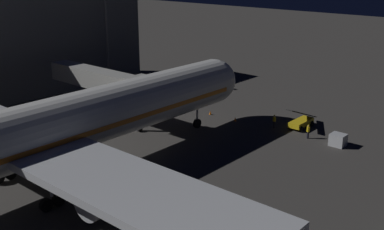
# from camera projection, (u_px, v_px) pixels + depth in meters

# --- Properties ---
(ground_plane) EXTENTS (320.00, 320.00, 0.00)m
(ground_plane) POSITION_uv_depth(u_px,v_px,m) (101.00, 165.00, 51.59)
(ground_plane) COLOR #383533
(airliner_at_gate) EXTENTS (52.83, 64.59, 20.48)m
(airliner_at_gate) POSITION_uv_depth(u_px,v_px,m) (16.00, 140.00, 43.16)
(airliner_at_gate) COLOR silver
(airliner_at_gate) RESTS_ON ground_plane
(jet_bridge) EXTENTS (19.21, 3.40, 7.24)m
(jet_bridge) POSITION_uv_depth(u_px,v_px,m) (108.00, 81.00, 63.50)
(jet_bridge) COLOR #9E9E99
(jet_bridge) RESTS_ON ground_plane
(apron_floodlight_mast) EXTENTS (2.90, 0.50, 15.89)m
(apron_floodlight_mast) POSITION_uv_depth(u_px,v_px,m) (107.00, 33.00, 80.60)
(apron_floodlight_mast) COLOR #59595E
(apron_floodlight_mast) RESTS_ON ground_plane
(belt_loader) EXTENTS (1.96, 6.95, 3.27)m
(belt_loader) POSITION_uv_depth(u_px,v_px,m) (301.00, 121.00, 62.85)
(belt_loader) COLOR yellow
(belt_loader) RESTS_ON ground_plane
(baggage_container_near_belt) EXTENTS (1.76, 1.54, 1.47)m
(baggage_container_near_belt) POSITION_uv_depth(u_px,v_px,m) (338.00, 140.00, 56.72)
(baggage_container_near_belt) COLOR #B7BABF
(baggage_container_near_belt) RESTS_ON ground_plane
(ground_crew_near_nose_gear) EXTENTS (0.40, 0.40, 1.80)m
(ground_crew_near_nose_gear) POSITION_uv_depth(u_px,v_px,m) (308.00, 131.00, 58.96)
(ground_crew_near_nose_gear) COLOR black
(ground_crew_near_nose_gear) RESTS_ON ground_plane
(ground_crew_under_port_wing) EXTENTS (0.40, 0.40, 1.82)m
(ground_crew_under_port_wing) POSITION_uv_depth(u_px,v_px,m) (274.00, 121.00, 62.64)
(ground_crew_under_port_wing) COLOR black
(ground_crew_under_port_wing) RESTS_ON ground_plane
(traffic_cone_nose_port) EXTENTS (0.36, 0.36, 0.55)m
(traffic_cone_nose_port) POSITION_uv_depth(u_px,v_px,m) (235.00, 119.00, 65.58)
(traffic_cone_nose_port) COLOR orange
(traffic_cone_nose_port) RESTS_ON ground_plane
(traffic_cone_nose_starboard) EXTENTS (0.36, 0.36, 0.55)m
(traffic_cone_nose_starboard) POSITION_uv_depth(u_px,v_px,m) (210.00, 113.00, 68.32)
(traffic_cone_nose_starboard) COLOR orange
(traffic_cone_nose_starboard) RESTS_ON ground_plane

